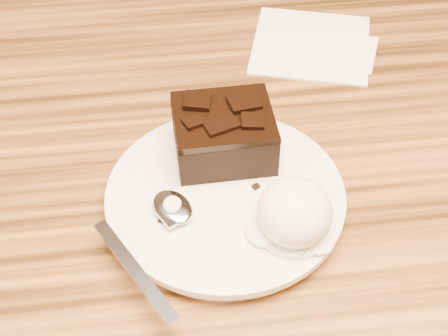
{
  "coord_description": "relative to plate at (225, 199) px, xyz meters",
  "views": [
    {
      "loc": [
        0.0,
        -0.47,
        1.22
      ],
      "look_at": [
        0.05,
        -0.07,
        0.79
      ],
      "focal_mm": 52.73,
      "sensor_mm": 36.0,
      "label": 1
    }
  ],
  "objects": [
    {
      "name": "ice_cream_scoop",
      "position": [
        0.05,
        -0.05,
        0.03
      ],
      "size": [
        0.06,
        0.07,
        0.05
      ],
      "primitive_type": "ellipsoid",
      "color": "white",
      "rests_on": "plate"
    },
    {
      "name": "brownie",
      "position": [
        0.0,
        0.05,
        0.03
      ],
      "size": [
        0.09,
        0.08,
        0.04
      ],
      "primitive_type": "cube",
      "rotation": [
        0.0,
        0.0,
        0.02
      ],
      "color": "black",
      "rests_on": "plate"
    },
    {
      "name": "napkin",
      "position": [
        0.13,
        0.23,
        -0.01
      ],
      "size": [
        0.17,
        0.17,
        0.01
      ],
      "primitive_type": "cube",
      "rotation": [
        0.0,
        0.0,
        -0.29
      ],
      "color": "white",
      "rests_on": "dining_table"
    },
    {
      "name": "plate",
      "position": [
        0.0,
        0.0,
        0.0
      ],
      "size": [
        0.22,
        0.22,
        0.02
      ],
      "primitive_type": "cylinder",
      "color": "white",
      "rests_on": "dining_table"
    },
    {
      "name": "melt_puddle",
      "position": [
        0.05,
        -0.05,
        0.01
      ],
      "size": [
        0.07,
        0.07,
        0.0
      ],
      "primitive_type": "cylinder",
      "color": "white",
      "rests_on": "plate"
    },
    {
      "name": "crumb_a",
      "position": [
        0.03,
        0.0,
        0.01
      ],
      "size": [
        0.01,
        0.01,
        0.0
      ],
      "primitive_type": "cube",
      "rotation": [
        0.0,
        0.0,
        0.49
      ],
      "color": "black",
      "rests_on": "plate"
    },
    {
      "name": "crumb_b",
      "position": [
        -0.06,
        -0.03,
        0.01
      ],
      "size": [
        0.01,
        0.01,
        0.0
      ],
      "primitive_type": "cube",
      "rotation": [
        0.0,
        0.0,
        1.2
      ],
      "color": "black",
      "rests_on": "plate"
    },
    {
      "name": "spoon",
      "position": [
        -0.05,
        -0.02,
        0.01
      ],
      "size": [
        0.11,
        0.17,
        0.01
      ],
      "primitive_type": null,
      "rotation": [
        0.0,
        0.0,
        0.51
      ],
      "color": "silver",
      "rests_on": "plate"
    }
  ]
}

